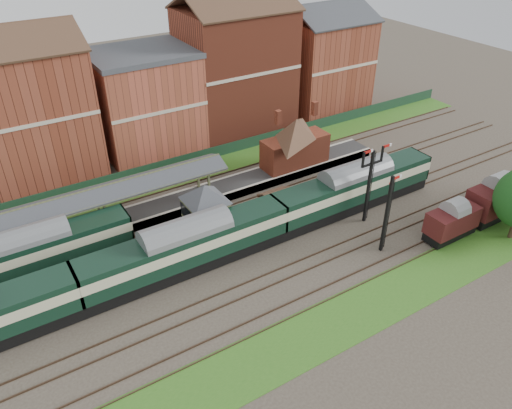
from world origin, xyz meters
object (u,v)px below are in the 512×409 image
dmu_train (187,247)px  platform_railcar (28,254)px  signal_box (206,211)px  semaphore_bracket (370,181)px  goods_van_a (496,199)px

dmu_train → platform_railcar: size_ratio=3.23×
signal_box → dmu_train: bearing=-137.3°
signal_box → platform_railcar: bearing=168.1°
signal_box → platform_railcar: size_ratio=0.34×
semaphore_bracket → goods_van_a: size_ratio=1.26×
semaphore_bracket → platform_railcar: semaphore_bracket is taller
signal_box → dmu_train: signal_box is taller
platform_railcar → goods_van_a: bearing=-20.3°
dmu_train → goods_van_a: size_ratio=8.87×
semaphore_bracket → dmu_train: (-18.56, 2.50, -2.07)m
semaphore_bracket → platform_railcar: bearing=163.5°
platform_railcar → goods_van_a: 44.77m
dmu_train → goods_van_a: 31.42m
dmu_train → semaphore_bracket: bearing=-7.7°
signal_box → semaphore_bracket: (15.04, -5.75, 1.44)m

